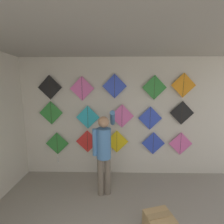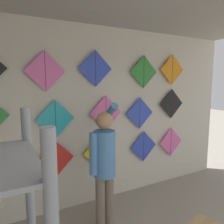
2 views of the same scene
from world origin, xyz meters
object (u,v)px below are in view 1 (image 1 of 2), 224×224
Objects in this scene: kite_0 at (57,145)px; kite_13 at (154,88)px; kite_11 at (82,89)px; kite_14 at (183,85)px; kite_2 at (117,142)px; kite_3 at (153,143)px; kite_4 at (181,144)px; kite_7 at (122,116)px; kite_12 at (115,86)px; kite_1 at (87,141)px; shopkeeper at (104,149)px; kite_5 at (51,113)px; kite_9 at (182,113)px; kite_10 at (50,87)px; kite_8 at (150,118)px; kite_6 at (88,117)px.

kite_13 reaches higher than kite_0.
kite_14 is (2.28, 0.00, 0.07)m from kite_11.
kite_2 reaches higher than kite_3.
kite_2 reaches higher than kite_4.
kite_12 is (-0.17, 0.00, 0.69)m from kite_7.
kite_7 reaches higher than kite_1.
kite_13 is at bearing 0.00° from kite_11.
shopkeeper reaches higher than kite_4.
shopkeeper reaches higher than kite_3.
kite_13 is at bearing 0.00° from kite_1.
shopkeeper is at bearing -158.26° from kite_14.
kite_5 is 3.04m from kite_9.
kite_10 is (-1.53, 0.00, 1.28)m from kite_2.
shopkeeper is 1.40m from kite_12.
kite_1 is 1.00× the size of kite_5.
kite_0 is at bearing -0.56° from kite_5.
kite_8 is (1.03, 0.70, 0.46)m from shopkeeper.
kite_3 is 1.32m from kite_13.
kite_0 is 1.38× the size of kite_1.
kite_3 is 1.00× the size of kite_7.
kite_14 is at bearing 0.00° from kite_6.
kite_5 is 3.10m from kite_14.
kite_0 is at bearing -179.98° from kite_3.
kite_5 is at bearing 180.00° from kite_13.
kite_0 is 0.80m from kite_5.
kite_5 is 1.00× the size of kite_8.
kite_13 is at bearing 0.00° from kite_10.
kite_7 is at bearing 0.00° from kite_12.
kite_6 reaches higher than kite_8.
kite_3 is at bearing 180.00° from kite_14.
kite_11 is (0.75, 0.00, 0.56)m from kite_5.
kite_5 is at bearing 180.00° from kite_10.
kite_4 is 1.00× the size of kite_7.
kite_6 is 1.10m from kite_10.
kite_10 is at bearing 0.00° from kite_5.
kite_2 is 1.49m from kite_11.
kite_1 is 1.03m from kite_7.
kite_6 reaches higher than kite_2.
kite_3 is at bearing 0.00° from kite_12.
kite_12 is (-1.58, 0.00, 1.35)m from kite_4.
kite_12 is at bearing 0.00° from kite_6.
kite_6 is at bearing 0.00° from kite_10.
kite_7 is at bearing 0.00° from kite_11.
kite_5 is 1.00× the size of kite_12.
kite_2 is at bearing 180.00° from kite_3.
shopkeeper is 0.94m from kite_6.
kite_5 is (-0.10, 0.00, 0.79)m from kite_0.
kite_5 is at bearing 140.91° from shopkeeper.
kite_12 reaches higher than kite_7.
kite_5 is 1.00× the size of kite_14.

